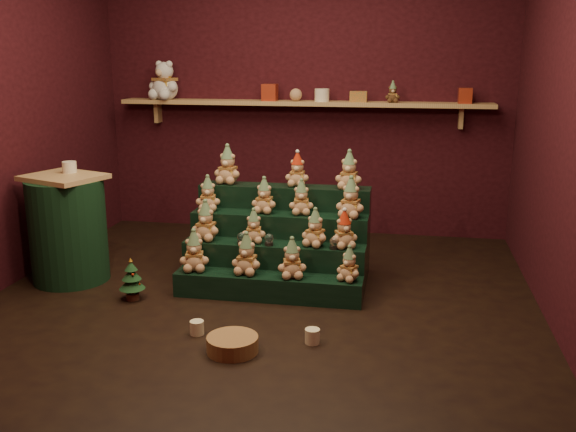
% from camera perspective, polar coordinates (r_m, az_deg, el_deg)
% --- Properties ---
extents(ground, '(4.00, 4.00, 0.00)m').
position_cam_1_polar(ground, '(4.76, -2.52, -7.54)').
color(ground, black).
rests_on(ground, ground).
extents(back_wall, '(4.00, 0.10, 2.80)m').
position_cam_1_polar(back_wall, '(6.44, 1.51, 11.00)').
color(back_wall, black).
rests_on(back_wall, ground).
extents(front_wall, '(4.00, 0.10, 2.80)m').
position_cam_1_polar(front_wall, '(2.49, -13.56, 5.42)').
color(front_wall, black).
rests_on(front_wall, ground).
extents(back_shelf, '(3.60, 0.26, 0.24)m').
position_cam_1_polar(back_shelf, '(6.27, 1.25, 9.95)').
color(back_shelf, tan).
rests_on(back_shelf, ground).
extents(riser_tier_front, '(1.40, 0.22, 0.18)m').
position_cam_1_polar(riser_tier_front, '(4.77, -1.80, -6.30)').
color(riser_tier_front, black).
rests_on(riser_tier_front, ground).
extents(riser_tier_midfront, '(1.40, 0.22, 0.36)m').
position_cam_1_polar(riser_tier_midfront, '(4.95, -1.26, -4.45)').
color(riser_tier_midfront, black).
rests_on(riser_tier_midfront, ground).
extents(riser_tier_midback, '(1.40, 0.22, 0.54)m').
position_cam_1_polar(riser_tier_midback, '(5.12, -0.76, -2.72)').
color(riser_tier_midback, black).
rests_on(riser_tier_midback, ground).
extents(riser_tier_back, '(1.40, 0.22, 0.72)m').
position_cam_1_polar(riser_tier_back, '(5.31, -0.30, -1.11)').
color(riser_tier_back, black).
rests_on(riser_tier_back, ground).
extents(teddy_0, '(0.26, 0.24, 0.31)m').
position_cam_1_polar(teddy_0, '(4.85, -8.34, -3.07)').
color(teddy_0, tan).
rests_on(teddy_0, riser_tier_front).
extents(teddy_1, '(0.24, 0.22, 0.31)m').
position_cam_1_polar(teddy_1, '(4.74, -3.69, -3.38)').
color(teddy_1, tan).
rests_on(teddy_1, riser_tier_front).
extents(teddy_2, '(0.25, 0.23, 0.29)m').
position_cam_1_polar(teddy_2, '(4.65, 0.36, -3.76)').
color(teddy_2, tan).
rests_on(teddy_2, riser_tier_front).
extents(teddy_3, '(0.23, 0.22, 0.25)m').
position_cam_1_polar(teddy_3, '(4.62, 5.46, -4.25)').
color(teddy_3, tan).
rests_on(teddy_3, riser_tier_front).
extents(teddy_4, '(0.24, 0.22, 0.31)m').
position_cam_1_polar(teddy_4, '(4.98, -7.32, -0.42)').
color(teddy_4, tan).
rests_on(teddy_4, riser_tier_midfront).
extents(teddy_5, '(0.20, 0.19, 0.25)m').
position_cam_1_polar(teddy_5, '(4.90, -3.06, -0.89)').
color(teddy_5, tan).
rests_on(teddy_5, riser_tier_midfront).
extents(teddy_6, '(0.25, 0.24, 0.28)m').
position_cam_1_polar(teddy_6, '(4.79, 2.44, -1.05)').
color(teddy_6, tan).
rests_on(teddy_6, riser_tier_midfront).
extents(teddy_7, '(0.26, 0.25, 0.28)m').
position_cam_1_polar(teddy_7, '(4.77, 5.01, -1.20)').
color(teddy_7, tan).
rests_on(teddy_7, riser_tier_midfront).
extents(teddy_8, '(0.23, 0.21, 0.27)m').
position_cam_1_polar(teddy_8, '(5.17, -7.13, 2.00)').
color(teddy_8, tan).
rests_on(teddy_8, riser_tier_midback).
extents(teddy_9, '(0.21, 0.19, 0.28)m').
position_cam_1_polar(teddy_9, '(5.06, -2.12, 1.83)').
color(teddy_9, tan).
rests_on(teddy_9, riser_tier_midback).
extents(teddy_10, '(0.21, 0.20, 0.27)m').
position_cam_1_polar(teddy_10, '(5.01, 1.20, 1.67)').
color(teddy_10, tan).
rests_on(teddy_10, riser_tier_midback).
extents(teddy_11, '(0.26, 0.24, 0.31)m').
position_cam_1_polar(teddy_11, '(4.93, 5.61, 1.63)').
color(teddy_11, tan).
rests_on(teddy_11, riser_tier_midback).
extents(teddy_12, '(0.25, 0.23, 0.31)m').
position_cam_1_polar(teddy_12, '(5.32, -5.38, 4.56)').
color(teddy_12, tan).
rests_on(teddy_12, riser_tier_back).
extents(teddy_13, '(0.20, 0.18, 0.27)m').
position_cam_1_polar(teddy_13, '(5.19, 0.84, 4.14)').
color(teddy_13, tan).
rests_on(teddy_13, riser_tier_back).
extents(teddy_14, '(0.23, 0.22, 0.30)m').
position_cam_1_polar(teddy_14, '(5.11, 5.46, 4.08)').
color(teddy_14, tan).
rests_on(teddy_14, riser_tier_back).
extents(snow_globe_a, '(0.07, 0.07, 0.09)m').
position_cam_1_polar(snow_globe_a, '(4.88, -4.18, -1.99)').
color(snow_globe_a, black).
rests_on(snow_globe_a, riser_tier_midfront).
extents(snow_globe_b, '(0.07, 0.07, 0.09)m').
position_cam_1_polar(snow_globe_b, '(4.83, -1.70, -2.11)').
color(snow_globe_b, black).
rests_on(snow_globe_b, riser_tier_midfront).
extents(snow_globe_c, '(0.07, 0.07, 0.09)m').
position_cam_1_polar(snow_globe_c, '(4.75, 4.12, -2.40)').
color(snow_globe_c, black).
rests_on(snow_globe_c, riser_tier_midfront).
extents(side_table, '(0.68, 0.63, 0.86)m').
position_cam_1_polar(side_table, '(5.35, -18.97, -1.08)').
color(side_table, tan).
rests_on(side_table, ground).
extents(table_ornament, '(0.11, 0.11, 0.09)m').
position_cam_1_polar(table_ornament, '(5.33, -18.86, 4.14)').
color(table_ornament, '#EDE2C3').
rests_on(table_ornament, side_table).
extents(mini_christmas_tree, '(0.19, 0.19, 0.32)m').
position_cam_1_polar(mini_christmas_tree, '(4.86, -13.72, -5.49)').
color(mini_christmas_tree, '#4D291B').
rests_on(mini_christmas_tree, ground).
extents(mug_left, '(0.09, 0.09, 0.09)m').
position_cam_1_polar(mug_left, '(4.25, -8.09, -9.79)').
color(mug_left, '#F4E8B4').
rests_on(mug_left, ground).
extents(mug_right, '(0.09, 0.09, 0.09)m').
position_cam_1_polar(mug_right, '(4.09, 2.18, -10.62)').
color(mug_right, '#F4E8B4').
rests_on(mug_right, ground).
extents(wicker_basket, '(0.41, 0.41, 0.10)m').
position_cam_1_polar(wicker_basket, '(3.99, -4.96, -11.28)').
color(wicker_basket, olive).
rests_on(wicker_basket, ground).
extents(white_bear, '(0.42, 0.40, 0.47)m').
position_cam_1_polar(white_bear, '(6.59, -10.92, 12.19)').
color(white_bear, white).
rests_on(white_bear, back_shelf).
extents(brown_bear, '(0.15, 0.14, 0.19)m').
position_cam_1_polar(brown_bear, '(6.15, 9.29, 10.81)').
color(brown_bear, '#4C3119').
rests_on(brown_bear, back_shelf).
extents(gift_tin_red_a, '(0.14, 0.14, 0.16)m').
position_cam_1_polar(gift_tin_red_a, '(6.30, -1.63, 10.93)').
color(gift_tin_red_a, '#A13018').
rests_on(gift_tin_red_a, back_shelf).
extents(gift_tin_cream, '(0.14, 0.14, 0.12)m').
position_cam_1_polar(gift_tin_cream, '(6.22, 3.04, 10.68)').
color(gift_tin_cream, '#EDE2C3').
rests_on(gift_tin_cream, back_shelf).
extents(gift_tin_red_b, '(0.12, 0.12, 0.14)m').
position_cam_1_polar(gift_tin_red_b, '(6.18, 15.47, 10.27)').
color(gift_tin_red_b, '#A13018').
rests_on(gift_tin_red_b, back_shelf).
extents(shelf_plush_ball, '(0.12, 0.12, 0.12)m').
position_cam_1_polar(shelf_plush_ball, '(6.26, 0.70, 10.72)').
color(shelf_plush_ball, tan).
rests_on(shelf_plush_ball, back_shelf).
extents(scarf_gift_box, '(0.16, 0.10, 0.10)m').
position_cam_1_polar(scarf_gift_box, '(6.18, 6.28, 10.51)').
color(scarf_gift_box, '#D1571D').
rests_on(scarf_gift_box, back_shelf).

